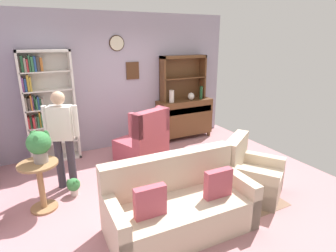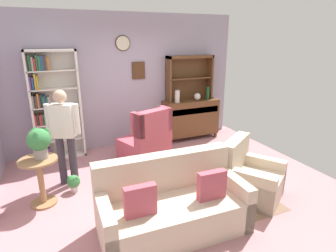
{
  "view_description": "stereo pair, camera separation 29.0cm",
  "coord_description": "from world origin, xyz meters",
  "px_view_note": "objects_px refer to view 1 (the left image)",
  "views": [
    {
      "loc": [
        -1.86,
        -3.53,
        2.3
      ],
      "look_at": [
        0.1,
        0.2,
        0.95
      ],
      "focal_mm": 29.56,
      "sensor_mm": 36.0,
      "label": 1
    },
    {
      "loc": [
        -1.6,
        -3.65,
        2.3
      ],
      "look_at": [
        0.1,
        0.2,
        0.95
      ],
      "focal_mm": 29.56,
      "sensor_mm": 36.0,
      "label": 2
    }
  ],
  "objects_px": {
    "wingback_chair": "(144,142)",
    "coffee_table": "(160,174)",
    "potted_plant_small": "(74,185)",
    "book_stack": "(158,172)",
    "potted_plant_large": "(39,144)",
    "vase_tall": "(172,96)",
    "vase_round": "(191,96)",
    "plant_stand": "(40,181)",
    "couch_floral": "(179,206)",
    "armchair_floral": "(251,176)",
    "bottle_wine": "(201,93)",
    "bookshelf": "(45,107)",
    "sideboard": "(184,117)",
    "person_reading": "(62,134)",
    "sideboard_hutch": "(183,72)"
  },
  "relations": [
    {
      "from": "bottle_wine",
      "to": "potted_plant_small",
      "type": "distance_m",
      "value": 3.59
    },
    {
      "from": "sideboard_hutch",
      "to": "sideboard",
      "type": "bearing_deg",
      "value": -90.0
    },
    {
      "from": "armchair_floral",
      "to": "plant_stand",
      "type": "bearing_deg",
      "value": 159.88
    },
    {
      "from": "potted_plant_small",
      "to": "book_stack",
      "type": "distance_m",
      "value": 1.32
    },
    {
      "from": "plant_stand",
      "to": "potted_plant_small",
      "type": "distance_m",
      "value": 0.54
    },
    {
      "from": "armchair_floral",
      "to": "person_reading",
      "type": "relative_size",
      "value": 0.68
    },
    {
      "from": "wingback_chair",
      "to": "sideboard_hutch",
      "type": "bearing_deg",
      "value": 33.31
    },
    {
      "from": "vase_tall",
      "to": "vase_round",
      "type": "bearing_deg",
      "value": 1.49
    },
    {
      "from": "plant_stand",
      "to": "potted_plant_small",
      "type": "relative_size",
      "value": 2.56
    },
    {
      "from": "book_stack",
      "to": "vase_tall",
      "type": "bearing_deg",
      "value": 56.93
    },
    {
      "from": "sideboard_hutch",
      "to": "coffee_table",
      "type": "bearing_deg",
      "value": -127.32
    },
    {
      "from": "vase_round",
      "to": "potted_plant_large",
      "type": "distance_m",
      "value": 3.66
    },
    {
      "from": "sideboard_hutch",
      "to": "coffee_table",
      "type": "xyz_separation_m",
      "value": [
        -1.65,
        -2.16,
        -1.21
      ]
    },
    {
      "from": "bottle_wine",
      "to": "book_stack",
      "type": "height_order",
      "value": "bottle_wine"
    },
    {
      "from": "bottle_wine",
      "to": "person_reading",
      "type": "distance_m",
      "value": 3.41
    },
    {
      "from": "couch_floral",
      "to": "person_reading",
      "type": "xyz_separation_m",
      "value": [
        -1.08,
        1.7,
        0.59
      ]
    },
    {
      "from": "wingback_chair",
      "to": "person_reading",
      "type": "height_order",
      "value": "person_reading"
    },
    {
      "from": "vase_round",
      "to": "armchair_floral",
      "type": "xyz_separation_m",
      "value": [
        -0.54,
        -2.57,
        -0.72
      ]
    },
    {
      "from": "potted_plant_large",
      "to": "coffee_table",
      "type": "distance_m",
      "value": 1.73
    },
    {
      "from": "plant_stand",
      "to": "potted_plant_large",
      "type": "relative_size",
      "value": 1.62
    },
    {
      "from": "wingback_chair",
      "to": "plant_stand",
      "type": "relative_size",
      "value": 1.5
    },
    {
      "from": "sideboard_hutch",
      "to": "potted_plant_small",
      "type": "bearing_deg",
      "value": -151.26
    },
    {
      "from": "bottle_wine",
      "to": "vase_round",
      "type": "bearing_deg",
      "value": 175.05
    },
    {
      "from": "vase_tall",
      "to": "armchair_floral",
      "type": "xyz_separation_m",
      "value": [
        -0.02,
        -2.56,
        -0.77
      ]
    },
    {
      "from": "sideboard",
      "to": "coffee_table",
      "type": "relative_size",
      "value": 1.63
    },
    {
      "from": "couch_floral",
      "to": "armchair_floral",
      "type": "xyz_separation_m",
      "value": [
        1.37,
        0.19,
        -0.02
      ]
    },
    {
      "from": "plant_stand",
      "to": "coffee_table",
      "type": "xyz_separation_m",
      "value": [
        1.61,
        -0.45,
        -0.08
      ]
    },
    {
      "from": "bottle_wine",
      "to": "potted_plant_large",
      "type": "bearing_deg",
      "value": -157.49
    },
    {
      "from": "bottle_wine",
      "to": "potted_plant_small",
      "type": "height_order",
      "value": "bottle_wine"
    },
    {
      "from": "armchair_floral",
      "to": "book_stack",
      "type": "height_order",
      "value": "armchair_floral"
    },
    {
      "from": "sideboard_hutch",
      "to": "bookshelf",
      "type": "bearing_deg",
      "value": -179.52
    },
    {
      "from": "couch_floral",
      "to": "person_reading",
      "type": "relative_size",
      "value": 1.17
    },
    {
      "from": "sideboard",
      "to": "bottle_wine",
      "type": "distance_m",
      "value": 0.69
    },
    {
      "from": "couch_floral",
      "to": "vase_round",
      "type": "bearing_deg",
      "value": 55.41
    },
    {
      "from": "sideboard_hutch",
      "to": "wingback_chair",
      "type": "distance_m",
      "value": 2.02
    },
    {
      "from": "sideboard",
      "to": "bottle_wine",
      "type": "xyz_separation_m",
      "value": [
        0.39,
        -0.09,
        0.56
      ]
    },
    {
      "from": "bottle_wine",
      "to": "armchair_floral",
      "type": "xyz_separation_m",
      "value": [
        -0.8,
        -2.55,
        -0.78
      ]
    },
    {
      "from": "sideboard_hutch",
      "to": "book_stack",
      "type": "height_order",
      "value": "sideboard_hutch"
    },
    {
      "from": "vase_tall",
      "to": "armchair_floral",
      "type": "distance_m",
      "value": 2.67
    },
    {
      "from": "sideboard_hutch",
      "to": "vase_tall",
      "type": "xyz_separation_m",
      "value": [
        -0.39,
        -0.19,
        -0.5
      ]
    },
    {
      "from": "potted_plant_small",
      "to": "book_stack",
      "type": "bearing_deg",
      "value": -32.73
    },
    {
      "from": "bookshelf",
      "to": "sideboard_hutch",
      "type": "xyz_separation_m",
      "value": [
        2.97,
        0.02,
        0.48
      ]
    },
    {
      "from": "sideboard",
      "to": "book_stack",
      "type": "distance_m",
      "value": 2.74
    },
    {
      "from": "vase_round",
      "to": "potted_plant_large",
      "type": "xyz_separation_m",
      "value": [
        -3.33,
        -1.51,
        -0.05
      ]
    },
    {
      "from": "wingback_chair",
      "to": "coffee_table",
      "type": "relative_size",
      "value": 1.31
    },
    {
      "from": "sideboard",
      "to": "plant_stand",
      "type": "bearing_deg",
      "value": -153.82
    },
    {
      "from": "wingback_chair",
      "to": "armchair_floral",
      "type": "bearing_deg",
      "value": -62.29
    },
    {
      "from": "coffee_table",
      "to": "vase_round",
      "type": "bearing_deg",
      "value": 48.15
    },
    {
      "from": "person_reading",
      "to": "vase_tall",
      "type": "bearing_deg",
      "value": 23.1
    },
    {
      "from": "potted_plant_small",
      "to": "bookshelf",
      "type": "bearing_deg",
      "value": 95.74
    }
  ]
}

